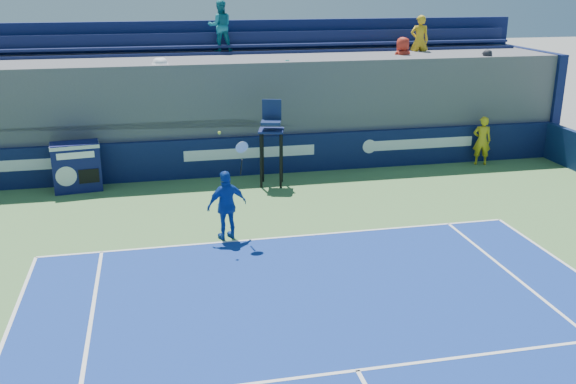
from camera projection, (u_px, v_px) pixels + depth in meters
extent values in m
imported|color=gold|center=(482.00, 141.00, 20.59)|extent=(0.67, 0.54, 1.58)
cube|color=white|center=(285.00, 237.00, 14.91)|extent=(10.97, 0.07, 0.00)
cube|color=white|center=(357.00, 370.00, 9.82)|extent=(8.23, 0.07, 0.00)
cube|color=#0B1542|center=(250.00, 156.00, 19.57)|extent=(20.40, 0.20, 1.20)
cube|color=white|center=(42.00, 164.00, 18.25)|extent=(3.20, 0.01, 0.32)
cube|color=white|center=(250.00, 153.00, 19.44)|extent=(4.00, 0.01, 0.32)
cube|color=white|center=(420.00, 144.00, 20.53)|extent=(3.60, 0.01, 0.32)
cylinder|color=white|center=(369.00, 146.00, 20.19)|extent=(0.44, 0.01, 0.44)
cube|color=#0F144C|center=(77.00, 167.00, 18.06)|extent=(1.38, 0.86, 1.40)
cube|color=silver|center=(74.00, 145.00, 17.87)|extent=(1.40, 0.88, 0.10)
cylinder|color=silver|center=(66.00, 176.00, 17.70)|extent=(0.56, 0.09, 0.56)
cube|color=black|center=(89.00, 176.00, 17.90)|extent=(0.55, 0.09, 0.40)
cube|color=white|center=(75.00, 156.00, 17.61)|extent=(0.99, 0.13, 0.18)
cylinder|color=black|center=(261.00, 161.00, 18.26)|extent=(0.09, 0.09, 1.60)
cylinder|color=black|center=(281.00, 161.00, 18.24)|extent=(0.09, 0.09, 1.60)
cylinder|color=black|center=(263.00, 156.00, 18.79)|extent=(0.09, 0.09, 1.60)
cylinder|color=black|center=(282.00, 156.00, 18.77)|extent=(0.09, 0.09, 1.60)
cube|color=#0F194F|center=(271.00, 131.00, 18.25)|extent=(0.85, 0.85, 0.06)
cube|color=navy|center=(271.00, 123.00, 18.08)|extent=(0.65, 0.58, 0.08)
cube|color=#132048|center=(272.00, 110.00, 18.33)|extent=(0.55, 0.20, 0.60)
imported|color=#1441A7|center=(227.00, 205.00, 14.61)|extent=(1.02, 0.65, 1.62)
cylinder|color=black|center=(241.00, 167.00, 14.43)|extent=(0.06, 0.16, 0.39)
torus|color=silver|center=(242.00, 147.00, 14.21)|extent=(0.31, 0.17, 0.29)
cylinder|color=silver|center=(242.00, 147.00, 14.21)|extent=(0.26, 0.13, 0.24)
sphere|color=#D9EB34|center=(219.00, 133.00, 13.93)|extent=(0.07, 0.07, 0.07)
cube|color=#4C4C51|center=(240.00, 109.00, 20.99)|extent=(20.40, 3.60, 3.38)
cube|color=#4C4C51|center=(246.00, 124.00, 19.81)|extent=(20.40, 0.90, 0.55)
cube|color=#131B47|center=(247.00, 109.00, 19.57)|extent=(20.00, 0.45, 0.08)
cube|color=#131B47|center=(245.00, 101.00, 19.73)|extent=(20.00, 0.06, 0.45)
cube|color=#4C4C51|center=(242.00, 101.00, 20.47)|extent=(20.40, 0.90, 0.55)
cube|color=#131B47|center=(242.00, 87.00, 20.23)|extent=(20.00, 0.45, 0.08)
cube|color=#131B47|center=(241.00, 79.00, 20.40)|extent=(20.00, 0.06, 0.45)
cube|color=#4C4C51|center=(238.00, 80.00, 21.13)|extent=(20.40, 0.90, 0.55)
cube|color=#131B47|center=(238.00, 66.00, 20.89)|extent=(20.00, 0.45, 0.08)
cube|color=#131B47|center=(237.00, 59.00, 21.06)|extent=(20.00, 0.06, 0.45)
cube|color=#4C4C51|center=(234.00, 60.00, 21.79)|extent=(20.40, 0.90, 0.55)
cube|color=#131B47|center=(234.00, 46.00, 21.55)|extent=(20.00, 0.45, 0.08)
cube|color=#131B47|center=(233.00, 39.00, 21.72)|extent=(20.00, 0.06, 0.45)
cube|color=#0C1647|center=(232.00, 84.00, 22.64)|extent=(20.80, 0.30, 4.40)
cube|color=#0C1647|center=(526.00, 97.00, 23.04)|extent=(0.30, 3.90, 3.40)
imported|color=white|center=(162.00, 88.00, 18.89)|extent=(1.28, 0.92, 1.79)
imported|color=teal|center=(288.00, 87.00, 19.67)|extent=(0.99, 0.48, 1.64)
imported|color=#B6281A|center=(402.00, 62.00, 21.14)|extent=(0.86, 0.63, 1.62)
imported|color=black|center=(484.00, 78.00, 20.94)|extent=(0.70, 0.49, 1.81)
imported|color=teal|center=(220.00, 26.00, 21.31)|extent=(0.81, 0.64, 1.66)
imported|color=gold|center=(419.00, 41.00, 21.97)|extent=(0.70, 0.54, 1.71)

